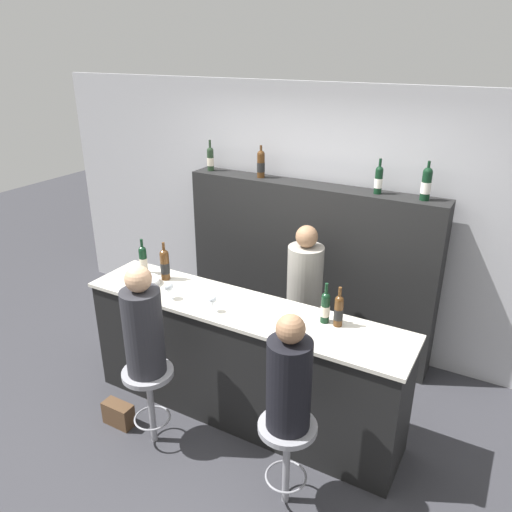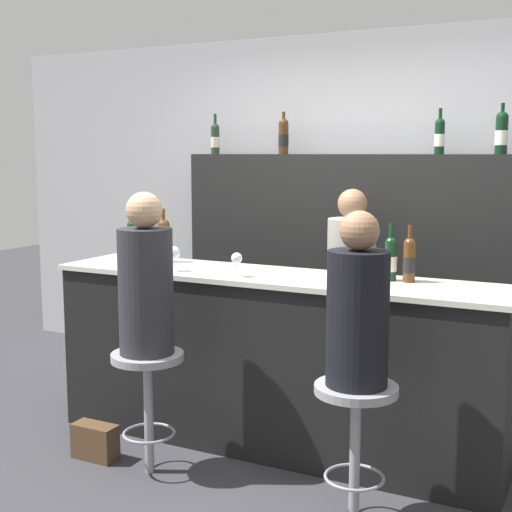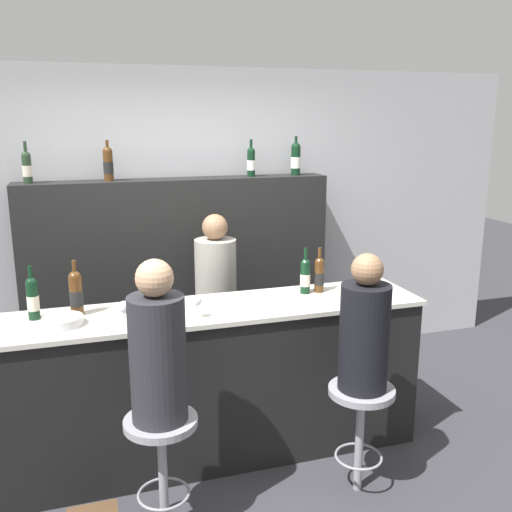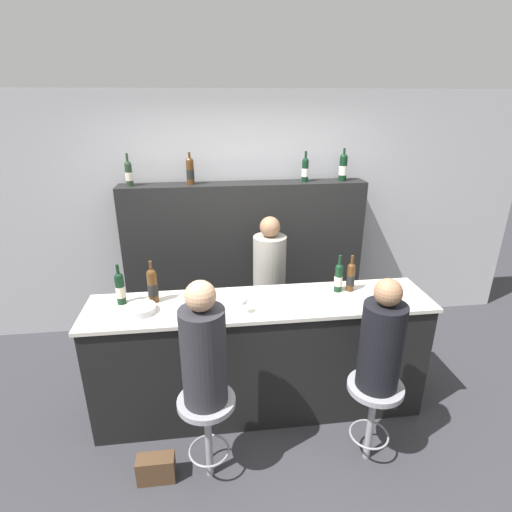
{
  "view_description": "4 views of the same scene",
  "coord_description": "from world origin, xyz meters",
  "views": [
    {
      "loc": [
        1.78,
        -2.64,
        2.91
      ],
      "look_at": [
        0.12,
        0.31,
        1.47
      ],
      "focal_mm": 35.0,
      "sensor_mm": 36.0,
      "label": 1
    },
    {
      "loc": [
        1.73,
        -3.35,
        1.71
      ],
      "look_at": [
        -0.07,
        0.18,
        1.14
      ],
      "focal_mm": 50.0,
      "sensor_mm": 36.0,
      "label": 2
    },
    {
      "loc": [
        -0.77,
        -3.05,
        2.18
      ],
      "look_at": [
        0.24,
        0.19,
        1.36
      ],
      "focal_mm": 40.0,
      "sensor_mm": 36.0,
      "label": 3
    },
    {
      "loc": [
        -0.38,
        -2.46,
        2.5
      ],
      "look_at": [
        -0.04,
        0.24,
        1.42
      ],
      "focal_mm": 28.0,
      "sensor_mm": 36.0,
      "label": 4
    }
  ],
  "objects": [
    {
      "name": "ground_plane",
      "position": [
        0.0,
        0.0,
        0.0
      ],
      "size": [
        16.0,
        16.0,
        0.0
      ],
      "primitive_type": "plane",
      "color": "#333338"
    },
    {
      "name": "wall_back",
      "position": [
        0.0,
        1.78,
        1.3
      ],
      "size": [
        6.4,
        0.05,
        2.6
      ],
      "color": "#B2B2B7",
      "rests_on": "ground_plane"
    },
    {
      "name": "bar_counter",
      "position": [
        0.0,
        0.27,
        0.52
      ],
      "size": [
        2.69,
        0.58,
        1.03
      ],
      "color": "black",
      "rests_on": "ground_plane"
    },
    {
      "name": "back_bar_cabinet",
      "position": [
        0.0,
        1.55,
        0.85
      ],
      "size": [
        2.52,
        0.28,
        1.71
      ],
      "color": "black",
      "rests_on": "ground_plane"
    },
    {
      "name": "wine_bottle_counter_0",
      "position": [
        -1.07,
        0.38,
        1.16
      ],
      "size": [
        0.07,
        0.07,
        0.32
      ],
      "color": "black",
      "rests_on": "bar_counter"
    },
    {
      "name": "wine_bottle_counter_1",
      "position": [
        -0.82,
        0.38,
        1.17
      ],
      "size": [
        0.08,
        0.08,
        0.34
      ],
      "color": "#4C2D14",
      "rests_on": "bar_counter"
    },
    {
      "name": "wine_bottle_counter_2",
      "position": [
        0.65,
        0.38,
        1.15
      ],
      "size": [
        0.07,
        0.07,
        0.31
      ],
      "color": "black",
      "rests_on": "bar_counter"
    },
    {
      "name": "wine_bottle_counter_3",
      "position": [
        0.75,
        0.38,
        1.15
      ],
      "size": [
        0.07,
        0.07,
        0.31
      ],
      "color": "#4C2D14",
      "rests_on": "bar_counter"
    },
    {
      "name": "wine_bottle_backbar_0",
      "position": [
        -1.12,
        1.55,
        1.83
      ],
      "size": [
        0.07,
        0.07,
        0.31
      ],
      "color": "#233823",
      "rests_on": "back_bar_cabinet"
    },
    {
      "name": "wine_bottle_backbar_1",
      "position": [
        -0.53,
        1.55,
        1.84
      ],
      "size": [
        0.08,
        0.08,
        0.31
      ],
      "color": "#4C2D14",
      "rests_on": "back_bar_cabinet"
    },
    {
      "name": "wine_bottle_backbar_2",
      "position": [
        0.63,
        1.55,
        1.83
      ],
      "size": [
        0.07,
        0.07,
        0.31
      ],
      "color": "black",
      "rests_on": "back_bar_cabinet"
    },
    {
      "name": "wine_bottle_backbar_3",
      "position": [
        1.03,
        1.55,
        1.85
      ],
      "size": [
        0.08,
        0.08,
        0.33
      ],
      "color": "black",
      "rests_on": "back_bar_cabinet"
    },
    {
      "name": "wine_glass_0",
      "position": [
        -0.57,
        0.11,
        1.13
      ],
      "size": [
        0.08,
        0.08,
        0.15
      ],
      "color": "silver",
      "rests_on": "bar_counter"
    },
    {
      "name": "wine_glass_1",
      "position": [
        -0.15,
        0.11,
        1.12
      ],
      "size": [
        0.08,
        0.08,
        0.14
      ],
      "color": "silver",
      "rests_on": "bar_counter"
    },
    {
      "name": "metal_bowl",
      "position": [
        -0.91,
        0.22,
        1.05
      ],
      "size": [
        0.23,
        0.23,
        0.05
      ],
      "color": "#B7B7BC",
      "rests_on": "bar_counter"
    },
    {
      "name": "bar_stool_left",
      "position": [
        -0.44,
        -0.35,
        0.52
      ],
      "size": [
        0.39,
        0.39,
        0.66
      ],
      "color": "gray",
      "rests_on": "ground_plane"
    },
    {
      "name": "guest_seated_left",
      "position": [
        -0.44,
        -0.35,
        1.04
      ],
      "size": [
        0.29,
        0.29,
        0.85
      ],
      "color": "#28282D",
      "rests_on": "bar_stool_left"
    },
    {
      "name": "bar_stool_right",
      "position": [
        0.72,
        -0.35,
        0.52
      ],
      "size": [
        0.39,
        0.39,
        0.66
      ],
      "color": "gray",
      "rests_on": "ground_plane"
    },
    {
      "name": "guest_seated_right",
      "position": [
        0.72,
        -0.35,
        1.02
      ],
      "size": [
        0.28,
        0.28,
        0.8
      ],
      "color": "black",
      "rests_on": "bar_stool_right"
    },
    {
      "name": "bartender",
      "position": [
        0.19,
        1.06,
        0.68
      ],
      "size": [
        0.32,
        0.32,
        1.49
      ],
      "color": "gray",
      "rests_on": "ground_plane"
    }
  ]
}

